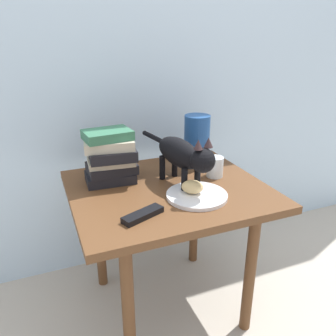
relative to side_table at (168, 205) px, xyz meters
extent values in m
plane|color=#B2A899|center=(0.00, 0.00, -0.50)|extent=(6.00, 6.00, 0.00)
cube|color=silver|center=(0.00, 0.45, 0.60)|extent=(4.00, 0.04, 2.20)
cube|color=brown|center=(0.00, 0.00, 0.07)|extent=(0.75, 0.65, 0.03)
cylinder|color=brown|center=(-0.25, -0.25, -0.23)|extent=(0.04, 0.04, 0.55)
cylinder|color=brown|center=(0.25, -0.25, -0.23)|extent=(0.04, 0.04, 0.55)
cylinder|color=brown|center=(-0.25, 0.25, -0.23)|extent=(0.04, 0.04, 0.55)
cylinder|color=brown|center=(0.25, 0.25, -0.23)|extent=(0.04, 0.04, 0.55)
cylinder|color=white|center=(0.06, -0.12, 0.09)|extent=(0.23, 0.23, 0.01)
ellipsoid|color=#E0BC7A|center=(0.05, -0.11, 0.12)|extent=(0.10, 0.09, 0.05)
cylinder|color=black|center=(0.09, -0.07, 0.13)|extent=(0.02, 0.02, 0.10)
cylinder|color=black|center=(0.03, -0.08, 0.13)|extent=(0.02, 0.02, 0.10)
cylinder|color=black|center=(0.07, 0.09, 0.13)|extent=(0.02, 0.02, 0.10)
cylinder|color=black|center=(0.01, 0.08, 0.13)|extent=(0.02, 0.02, 0.10)
ellipsoid|color=black|center=(0.05, 0.01, 0.21)|extent=(0.13, 0.27, 0.11)
sphere|color=black|center=(0.08, -0.14, 0.23)|extent=(0.09, 0.09, 0.09)
cone|color=#332224|center=(0.10, -0.13, 0.29)|extent=(0.03, 0.03, 0.03)
cone|color=#332224|center=(0.05, -0.14, 0.29)|extent=(0.03, 0.03, 0.03)
cylinder|color=black|center=(0.02, 0.21, 0.22)|extent=(0.05, 0.16, 0.02)
cube|color=black|center=(-0.20, 0.14, 0.10)|extent=(0.20, 0.14, 0.04)
cube|color=black|center=(-0.19, 0.14, 0.14)|extent=(0.19, 0.13, 0.04)
cube|color=#BCB299|center=(-0.19, 0.13, 0.17)|extent=(0.19, 0.14, 0.02)
cube|color=black|center=(-0.19, 0.12, 0.20)|extent=(0.19, 0.15, 0.04)
cube|color=#BCB299|center=(-0.20, 0.13, 0.24)|extent=(0.21, 0.16, 0.04)
cube|color=#336B4C|center=(-0.20, 0.14, 0.28)|extent=(0.19, 0.14, 0.04)
cylinder|color=navy|center=(0.21, 0.18, 0.20)|extent=(0.11, 0.11, 0.23)
cylinder|color=silver|center=(0.22, 0.03, 0.12)|extent=(0.07, 0.07, 0.08)
cylinder|color=silver|center=(0.22, 0.03, 0.10)|extent=(0.06, 0.06, 0.04)
cube|color=black|center=(-0.17, -0.19, 0.09)|extent=(0.16, 0.10, 0.02)
camera|label=1|loc=(-0.46, -1.12, 0.65)|focal=36.29mm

